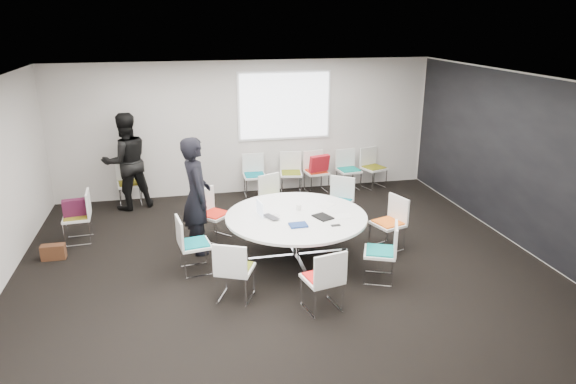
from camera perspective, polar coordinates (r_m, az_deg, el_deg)
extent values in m
cube|color=black|center=(8.13, -0.78, -7.82)|extent=(8.00, 7.00, 0.04)
cube|color=white|center=(7.30, -0.88, 12.50)|extent=(8.00, 7.00, 0.04)
cube|color=#BAB5AF|center=(10.96, -4.56, 7.10)|extent=(8.00, 0.04, 2.80)
cube|color=#BAB5AF|center=(4.47, 8.46, -11.35)|extent=(8.00, 0.04, 2.80)
cube|color=#BAB5AF|center=(9.24, 24.43, 3.21)|extent=(0.04, 7.00, 2.80)
cube|color=black|center=(9.23, 24.28, 3.20)|extent=(0.01, 6.94, 2.74)
cube|color=silver|center=(8.21, 0.89, -7.07)|extent=(0.90, 0.90, 0.08)
cylinder|color=silver|center=(8.07, 0.90, -5.00)|extent=(0.10, 0.10, 0.65)
cylinder|color=white|center=(7.93, 0.92, -2.72)|extent=(2.19, 2.19, 0.04)
cube|color=white|center=(10.95, -0.37, 9.55)|extent=(1.90, 0.03, 1.35)
cube|color=silver|center=(8.60, 10.93, -4.93)|extent=(0.53, 0.53, 0.42)
cube|color=white|center=(8.51, 11.03, -3.51)|extent=(0.56, 0.58, 0.04)
cube|color=#DD5C13|center=(8.50, 11.04, -3.33)|extent=(0.49, 0.50, 0.03)
cube|color=white|center=(8.56, 12.17, -1.80)|extent=(0.18, 0.45, 0.42)
cube|color=silver|center=(9.41, 5.58, -2.53)|extent=(0.59, 0.59, 0.42)
cube|color=white|center=(9.33, 5.63, -1.21)|extent=(0.63, 0.63, 0.04)
cube|color=#096978|center=(9.31, 5.63, -1.04)|extent=(0.55, 0.54, 0.03)
cube|color=white|center=(9.44, 6.07, 0.50)|extent=(0.39, 0.30, 0.42)
cube|color=silver|center=(9.52, -1.38, -2.16)|extent=(0.56, 0.56, 0.42)
cube|color=white|center=(9.44, -1.39, -0.86)|extent=(0.60, 0.59, 0.04)
cube|color=olive|center=(9.43, -1.39, -0.69)|extent=(0.52, 0.51, 0.03)
cube|color=white|center=(9.53, -2.13, 0.79)|extent=(0.43, 0.22, 0.42)
cube|color=silver|center=(8.89, -8.08, -3.94)|extent=(0.59, 0.59, 0.42)
cube|color=white|center=(8.80, -8.15, -2.56)|extent=(0.64, 0.64, 0.04)
cube|color=red|center=(8.79, -8.16, -2.38)|extent=(0.55, 0.55, 0.03)
cube|color=white|center=(8.86, -9.25, -0.90)|extent=(0.35, 0.35, 0.42)
cube|color=silver|center=(7.85, -10.21, -7.30)|extent=(0.48, 0.48, 0.42)
cube|color=white|center=(7.75, -10.31, -5.77)|extent=(0.51, 0.53, 0.04)
cube|color=#087178|center=(7.74, -10.32, -5.57)|extent=(0.44, 0.46, 0.03)
cube|color=white|center=(7.62, -11.95, -4.42)|extent=(0.11, 0.46, 0.42)
cube|color=silver|center=(7.07, -5.83, -10.20)|extent=(0.55, 0.55, 0.42)
cube|color=white|center=(6.96, -5.89, -8.54)|extent=(0.60, 0.59, 0.04)
cube|color=#616916|center=(6.94, -5.90, -8.32)|extent=(0.52, 0.51, 0.03)
cube|color=white|center=(6.68, -6.49, -7.60)|extent=(0.44, 0.22, 0.42)
cube|color=silver|center=(6.82, 3.77, -11.29)|extent=(0.50, 0.50, 0.42)
cube|color=white|center=(6.71, 3.81, -9.60)|extent=(0.54, 0.53, 0.04)
cube|color=red|center=(6.69, 3.82, -9.37)|extent=(0.47, 0.46, 0.03)
cube|color=white|center=(6.44, 4.76, -8.60)|extent=(0.46, 0.13, 0.42)
cube|color=silver|center=(7.60, 10.05, -8.18)|extent=(0.55, 0.55, 0.42)
cube|color=white|center=(7.50, 10.15, -6.62)|extent=(0.58, 0.59, 0.04)
cube|color=#0A7A78|center=(7.49, 10.16, -6.41)|extent=(0.51, 0.52, 0.03)
cube|color=white|center=(7.41, 11.88, -5.11)|extent=(0.21, 0.44, 0.42)
cube|color=silver|center=(10.93, -3.70, 0.62)|extent=(0.43, 0.43, 0.42)
cube|color=white|center=(10.86, -3.73, 1.77)|extent=(0.47, 0.45, 0.04)
cube|color=#076977|center=(10.85, -3.73, 1.92)|extent=(0.41, 0.39, 0.03)
cube|color=white|center=(10.99, -3.91, 3.23)|extent=(0.46, 0.04, 0.42)
cube|color=silver|center=(11.06, 0.34, 0.88)|extent=(0.49, 0.49, 0.42)
cube|color=white|center=(10.99, 0.34, 2.02)|extent=(0.53, 0.51, 0.04)
cube|color=#667016|center=(10.98, 0.34, 2.17)|extent=(0.46, 0.44, 0.03)
cube|color=white|center=(11.12, 0.29, 3.47)|extent=(0.46, 0.11, 0.42)
cube|color=silver|center=(11.18, 3.16, 1.05)|extent=(0.47, 0.47, 0.42)
cube|color=white|center=(11.11, 3.18, 2.18)|extent=(0.51, 0.49, 0.04)
cube|color=red|center=(11.10, 3.18, 2.33)|extent=(0.44, 0.43, 0.03)
cube|color=white|center=(11.23, 2.79, 3.60)|extent=(0.46, 0.09, 0.42)
cube|color=silver|center=(11.36, 6.75, 1.25)|extent=(0.47, 0.47, 0.42)
cube|color=white|center=(11.30, 6.79, 2.36)|extent=(0.51, 0.49, 0.04)
cube|color=#0C8275|center=(11.29, 6.80, 2.51)|extent=(0.44, 0.43, 0.03)
cube|color=white|center=(11.41, 6.38, 3.76)|extent=(0.46, 0.09, 0.42)
cube|color=silver|center=(11.61, 9.47, 1.50)|extent=(0.54, 0.54, 0.42)
cube|color=white|center=(11.54, 9.53, 2.59)|extent=(0.58, 0.57, 0.04)
cube|color=#6D6B14|center=(11.53, 9.53, 2.74)|extent=(0.51, 0.49, 0.03)
cube|color=white|center=(11.63, 8.90, 3.93)|extent=(0.44, 0.19, 0.42)
cube|color=silver|center=(9.40, -22.24, -3.93)|extent=(0.45, 0.45, 0.42)
cube|color=white|center=(9.32, -22.42, -2.63)|extent=(0.47, 0.49, 0.04)
cube|color=olive|center=(9.31, -22.44, -2.46)|extent=(0.41, 0.43, 0.03)
cube|color=white|center=(9.22, -21.30, -1.19)|extent=(0.07, 0.46, 0.42)
cube|color=silver|center=(10.86, -17.08, -0.33)|extent=(0.48, 0.48, 0.42)
cube|color=white|center=(10.78, -17.20, 0.82)|extent=(0.52, 0.50, 0.04)
cube|color=#726814|center=(10.78, -17.22, 0.97)|extent=(0.45, 0.44, 0.03)
cube|color=white|center=(10.92, -17.40, 2.29)|extent=(0.46, 0.10, 0.42)
imported|color=black|center=(8.24, -10.12, -0.41)|extent=(0.53, 0.74, 1.90)
imported|color=black|center=(10.50, -17.53, 3.25)|extent=(1.13, 1.01, 1.91)
imported|color=#333338|center=(7.84, -1.63, -2.76)|extent=(0.31, 0.36, 0.02)
cube|color=silver|center=(7.85, -3.16, -1.82)|extent=(0.06, 0.30, 0.22)
cube|color=black|center=(7.85, 3.90, -2.78)|extent=(0.32, 0.36, 0.02)
cube|color=navy|center=(7.53, 1.15, -3.69)|extent=(0.27, 0.21, 0.03)
cube|color=silver|center=(8.35, 4.23, -1.48)|extent=(0.37, 0.35, 0.00)
cube|color=silver|center=(7.92, 6.00, -2.69)|extent=(0.31, 0.23, 0.00)
cylinder|color=white|center=(8.12, 1.19, -1.71)|extent=(0.08, 0.08, 0.09)
cube|color=black|center=(7.57, 5.32, -3.71)|extent=(0.14, 0.07, 0.01)
cube|color=#43112A|center=(9.26, -22.56, -1.59)|extent=(0.42, 0.20, 0.28)
cube|color=#462716|center=(8.94, -24.62, -6.08)|extent=(0.36, 0.16, 0.24)
cube|color=#AD151F|center=(10.84, 3.50, 3.19)|extent=(0.47, 0.28, 0.36)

